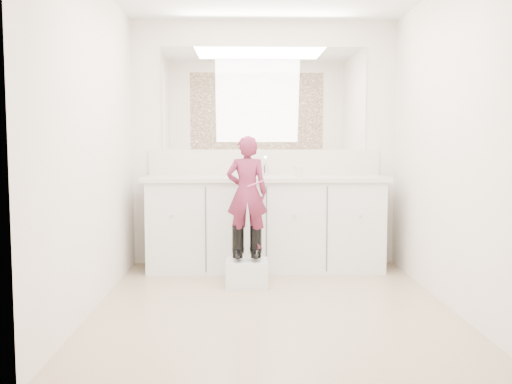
{
  "coord_description": "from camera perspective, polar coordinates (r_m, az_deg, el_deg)",
  "views": [
    {
      "loc": [
        -0.22,
        -4.16,
        1.21
      ],
      "look_at": [
        -0.1,
        0.61,
        0.8
      ],
      "focal_mm": 40.0,
      "sensor_mm": 36.0,
      "label": 1
    }
  ],
  "objects": [
    {
      "name": "soap_bottle",
      "position": [
        5.39,
        -1.93,
        2.43
      ],
      "size": [
        0.09,
        0.09,
        0.16
      ],
      "primitive_type": "imported",
      "rotation": [
        0.0,
        0.0,
        0.27
      ],
      "color": "silver",
      "rests_on": "countertop"
    },
    {
      "name": "wall_right",
      "position": [
        4.43,
        18.74,
        4.58
      ],
      "size": [
        0.0,
        3.0,
        3.0
      ],
      "primitive_type": "plane",
      "rotation": [
        1.57,
        0.0,
        -1.57
      ],
      "color": "beige",
      "rests_on": "floor"
    },
    {
      "name": "vanity_cabinet",
      "position": [
        5.45,
        0.94,
        -3.32
      ],
      "size": [
        2.2,
        0.55,
        0.85
      ],
      "primitive_type": "cube",
      "color": "silver",
      "rests_on": "floor"
    },
    {
      "name": "boot_left",
      "position": [
        4.83,
        -1.81,
        -5.08
      ],
      "size": [
        0.11,
        0.2,
        0.29
      ],
      "primitive_type": null,
      "rotation": [
        0.0,
        0.0,
        -0.02
      ],
      "color": "black",
      "rests_on": "step_stool"
    },
    {
      "name": "backsplash",
      "position": [
        5.65,
        0.84,
        2.99
      ],
      "size": [
        2.28,
        0.03,
        0.25
      ],
      "primitive_type": "cube",
      "color": "beige",
      "rests_on": "countertop"
    },
    {
      "name": "floor",
      "position": [
        4.34,
        1.59,
        -11.23
      ],
      "size": [
        3.0,
        3.0,
        0.0
      ],
      "primitive_type": "plane",
      "color": "#807453",
      "rests_on": "ground"
    },
    {
      "name": "toddler",
      "position": [
        4.77,
        -0.92,
        -0.03
      ],
      "size": [
        0.35,
        0.23,
        0.94
      ],
      "primitive_type": "imported",
      "rotation": [
        0.0,
        0.0,
        3.12
      ],
      "color": "#AF3563",
      "rests_on": "step_stool"
    },
    {
      "name": "step_stool",
      "position": [
        4.86,
        -0.91,
        -8.1
      ],
      "size": [
        0.35,
        0.3,
        0.22
      ],
      "primitive_type": "cube",
      "rotation": [
        0.0,
        0.0,
        -0.02
      ],
      "color": "silver",
      "rests_on": "floor"
    },
    {
      "name": "faucet",
      "position": [
        5.55,
        0.88,
        2.18
      ],
      "size": [
        0.08,
        0.08,
        0.1
      ],
      "primitive_type": "cylinder",
      "color": "silver",
      "rests_on": "countertop"
    },
    {
      "name": "cup",
      "position": [
        5.4,
        4.29,
        2.1
      ],
      "size": [
        0.14,
        0.14,
        0.1
      ],
      "primitive_type": "imported",
      "rotation": [
        0.0,
        0.0,
        -0.35
      ],
      "color": "beige",
      "rests_on": "countertop"
    },
    {
      "name": "boot_right",
      "position": [
        4.83,
        -0.02,
        -5.07
      ],
      "size": [
        0.11,
        0.2,
        0.29
      ],
      "primitive_type": null,
      "rotation": [
        0.0,
        0.0,
        -0.02
      ],
      "color": "black",
      "rests_on": "step_stool"
    },
    {
      "name": "wall_back",
      "position": [
        5.66,
        0.84,
        4.87
      ],
      "size": [
        2.6,
        0.0,
        2.6
      ],
      "primitive_type": "plane",
      "rotation": [
        1.57,
        0.0,
        0.0
      ],
      "color": "beige",
      "rests_on": "floor"
    },
    {
      "name": "countertop",
      "position": [
        5.38,
        0.95,
        1.35
      ],
      "size": [
        2.28,
        0.58,
        0.04
      ],
      "primitive_type": "cube",
      "color": "beige",
      "rests_on": "vanity_cabinet"
    },
    {
      "name": "wall_front",
      "position": [
        2.67,
        3.32,
        4.76
      ],
      "size": [
        2.6,
        0.0,
        2.6
      ],
      "primitive_type": "plane",
      "rotation": [
        -1.57,
        0.0,
        0.0
      ],
      "color": "beige",
      "rests_on": "floor"
    },
    {
      "name": "toothbrush",
      "position": [
        4.68,
        -0.06,
        0.84
      ],
      "size": [
        0.14,
        0.01,
        0.06
      ],
      "primitive_type": "cylinder",
      "rotation": [
        0.0,
        1.22,
        -0.02
      ],
      "color": "#CB4F93",
      "rests_on": "toddler"
    },
    {
      "name": "mirror",
      "position": [
        5.67,
        0.85,
        9.32
      ],
      "size": [
        2.0,
        0.02,
        1.0
      ],
      "primitive_type": "cube",
      "color": "white",
      "rests_on": "wall_back"
    },
    {
      "name": "dot_panel",
      "position": [
        2.71,
        3.35,
        14.3
      ],
      "size": [
        2.0,
        0.01,
        1.2
      ],
      "primitive_type": "cube",
      "color": "#472819",
      "rests_on": "wall_front"
    },
    {
      "name": "wall_left",
      "position": [
        4.3,
        -16.01,
        4.65
      ],
      "size": [
        0.0,
        3.0,
        3.0
      ],
      "primitive_type": "plane",
      "rotation": [
        1.57,
        0.0,
        1.57
      ],
      "color": "beige",
      "rests_on": "floor"
    }
  ]
}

